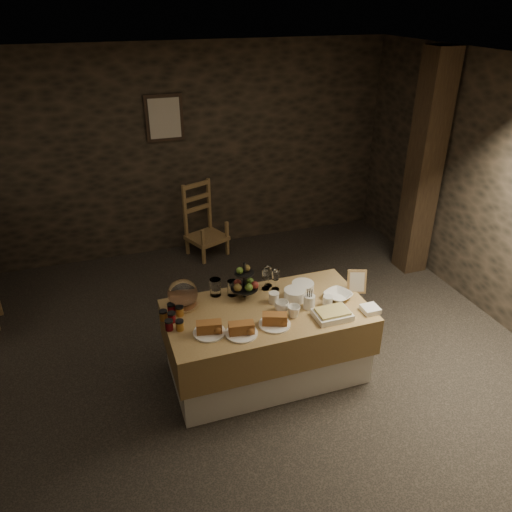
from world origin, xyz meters
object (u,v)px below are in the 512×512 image
object	(u,v)px
buffet_table	(267,337)
timber_column	(424,167)
fruit_stand	(245,284)
chair	(205,223)

from	to	relation	value
buffet_table	timber_column	xyz separation A→B (m)	(2.38, 1.29, 0.91)
timber_column	fruit_stand	xyz separation A→B (m)	(-2.49, -1.03, -0.48)
chair	fruit_stand	xyz separation A→B (m)	(-0.17, -2.25, 0.39)
chair	timber_column	distance (m)	2.77
chair	fruit_stand	size ratio (longest dim) A/B	2.15
buffet_table	chair	distance (m)	2.50
chair	timber_column	world-z (taller)	timber_column
buffet_table	timber_column	world-z (taller)	timber_column
buffet_table	timber_column	bearing A→B (deg)	28.42
chair	fruit_stand	world-z (taller)	fruit_stand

